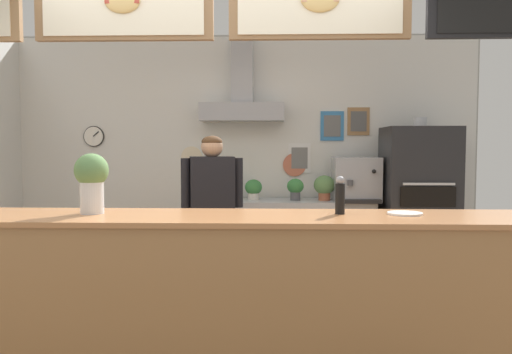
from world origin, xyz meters
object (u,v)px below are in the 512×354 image
at_px(potted_rosemary, 253,189).
at_px(basil_vase, 92,181).
at_px(espresso_machine, 356,179).
at_px(potted_basil, 222,185).
at_px(shop_worker, 212,218).
at_px(potted_oregano, 324,186).
at_px(potted_thyme, 295,188).
at_px(condiment_plate, 405,213).
at_px(pepper_grinder, 340,195).
at_px(pizza_oven, 418,206).

height_order(potted_rosemary, basil_vase, basil_vase).
distance_m(espresso_machine, potted_basil, 1.47).
height_order(shop_worker, potted_oregano, shop_worker).
relative_size(potted_thyme, potted_oregano, 0.87).
bearing_deg(basil_vase, shop_worker, 66.49).
relative_size(potted_basil, basil_vase, 0.78).
relative_size(shop_worker, potted_oregano, 5.72).
bearing_deg(basil_vase, condiment_plate, 0.67).
height_order(potted_rosemary, pepper_grinder, pepper_grinder).
relative_size(potted_rosemary, basil_vase, 0.62).
bearing_deg(potted_rosemary, potted_oregano, -2.37).
distance_m(shop_worker, potted_oregano, 1.60).
bearing_deg(condiment_plate, pizza_oven, 72.20).
bearing_deg(potted_rosemary, pizza_oven, -5.27).
bearing_deg(espresso_machine, potted_oregano, 178.98).
height_order(potted_thyme, basil_vase, basil_vase).
distance_m(potted_oregano, pepper_grinder, 2.47).
bearing_deg(condiment_plate, basil_vase, -179.33).
distance_m(pizza_oven, potted_oregano, 1.01).
bearing_deg(potted_basil, potted_thyme, -3.71).
bearing_deg(potted_basil, espresso_machine, -2.34).
bearing_deg(shop_worker, pepper_grinder, 114.26).
relative_size(pizza_oven, potted_thyme, 7.45).
bearing_deg(potted_basil, pizza_oven, -4.99).
relative_size(espresso_machine, potted_thyme, 2.23).
bearing_deg(shop_worker, espresso_machine, -152.48).
height_order(potted_thyme, potted_oregano, potted_oregano).
bearing_deg(potted_rosemary, espresso_machine, -1.96).
distance_m(pizza_oven, basil_vase, 3.57).
distance_m(pizza_oven, pepper_grinder, 2.62).
bearing_deg(basil_vase, potted_thyme, 61.47).
xyz_separation_m(shop_worker, potted_oregano, (1.09, 1.16, 0.19)).
bearing_deg(espresso_machine, condiment_plate, -92.50).
bearing_deg(basil_vase, pepper_grinder, 0.92).
bearing_deg(shop_worker, pizza_oven, -164.94).
bearing_deg(condiment_plate, potted_oregano, 95.37).
xyz_separation_m(espresso_machine, condiment_plate, (-0.11, -2.46, -0.04)).
relative_size(potted_thyme, condiment_plate, 1.14).
height_order(shop_worker, pepper_grinder, shop_worker).
distance_m(potted_oregano, condiment_plate, 2.47).
bearing_deg(potted_rosemary, shop_worker, -104.82).
distance_m(pizza_oven, potted_thyme, 1.32).
height_order(espresso_machine, basil_vase, basil_vase).
bearing_deg(condiment_plate, potted_thyme, 102.55).
height_order(potted_rosemary, condiment_plate, potted_rosemary).
bearing_deg(potted_oregano, pizza_oven, -7.56).
height_order(potted_basil, pepper_grinder, pepper_grinder).
xyz_separation_m(potted_thyme, potted_oregano, (0.32, -0.00, 0.02)).
xyz_separation_m(potted_rosemary, basil_vase, (-0.89, -2.52, 0.26)).
xyz_separation_m(pizza_oven, potted_basil, (-2.11, 0.18, 0.20)).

